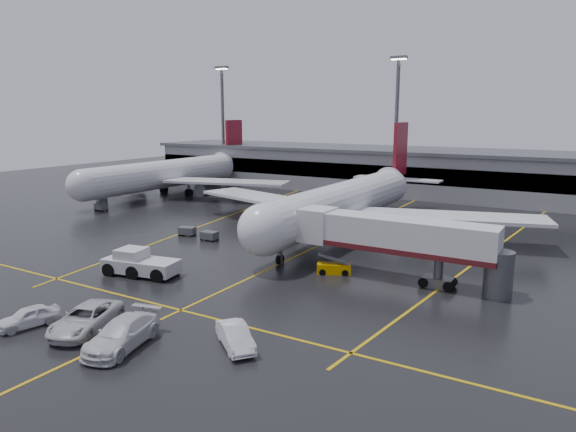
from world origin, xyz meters
The scene contains 22 objects.
ground centered at (0.00, 0.00, 0.00)m, with size 220.00×220.00×0.00m, color black.
apron_line_centre centered at (0.00, 0.00, 0.01)m, with size 0.25×90.00×0.02m, color gold.
apron_line_stop centered at (0.00, -22.00, 0.01)m, with size 60.00×0.25×0.02m, color gold.
apron_line_left centered at (-20.00, 10.00, 0.01)m, with size 0.25×70.00×0.02m, color gold.
apron_line_right centered at (18.00, 10.00, 0.01)m, with size 0.25×70.00×0.02m, color gold.
terminal centered at (0.00, 47.93, 4.32)m, with size 122.00×19.00×8.60m.
light_mast_left centered at (-45.00, 42.00, 14.47)m, with size 3.00×1.20×25.45m.
light_mast_mid centered at (-5.00, 42.00, 14.47)m, with size 3.00×1.20×25.45m.
main_airliner centered at (0.00, 9.70, 4.21)m, with size 48.80×45.60×14.10m.
second_airliner centered at (-42.00, 21.70, 4.21)m, with size 48.80×45.60×14.10m.
jet_bridge centered at (11.87, -6.00, 3.93)m, with size 19.90×3.40×6.05m.
pushback_tractor centered at (-9.73, -17.05, 1.04)m, with size 7.75×4.34×2.62m.
belt_loader centered at (6.24, -7.11, 0.51)m, with size 3.51×2.55×2.05m.
service_van_a centered at (-3.13, -28.38, 0.90)m, with size 2.99×6.48×1.80m, color silver.
service_van_b centered at (1.17, -28.90, 0.94)m, with size 2.64×6.50×1.89m, color silver.
service_van_c centered at (7.65, -25.09, 0.77)m, with size 1.63×4.68×1.54m, color white.
service_van_d centered at (-7.36, -30.04, 0.75)m, with size 1.76×4.38×1.49m, color white.
baggage_cart_a centered at (-12.76, -2.81, 0.63)m, with size 2.07×1.41×1.12m.
baggage_cart_b centered at (-16.83, -2.24, 0.63)m, with size 2.29×1.82×1.12m.
baggage_cart_c centered at (-10.74, 5.13, 0.63)m, with size 2.00×1.31×1.12m.
baggage_cart_d centered at (-45.89, 8.54, 0.63)m, with size 2.30×1.86×1.12m.
baggage_cart_e centered at (-40.60, 4.02, 0.63)m, with size 2.09×1.44×1.12m.
Camera 1 is at (27.01, -50.84, 15.26)m, focal length 32.20 mm.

